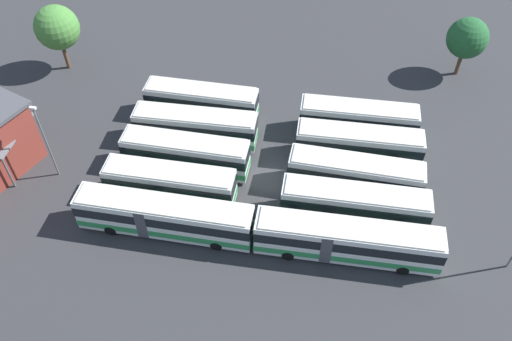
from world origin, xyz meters
TOP-DOWN VIEW (x-y plane):
  - ground_plane at (0.00, 0.00)m, footprint 95.09×95.09m
  - bus_row0_slot0 at (-7.52, -7.59)m, footprint 14.85×2.69m
  - bus_row0_slot1 at (-8.06, -3.96)m, footprint 11.52×2.69m
  - bus_row0_slot2 at (-7.71, -0.10)m, footprint 11.80×2.72m
  - bus_row0_slot3 at (-7.76, 3.63)m, footprint 12.03×2.98m
  - bus_row0_slot4 at (-8.11, 7.50)m, footprint 11.53×2.70m
  - bus_row1_slot0 at (7.54, -7.38)m, footprint 14.89×2.94m
  - bus_row1_slot1 at (7.98, -3.54)m, footprint 12.44×2.81m
  - bus_row1_slot2 at (7.86, -0.05)m, footprint 11.94×2.91m
  - bus_row1_slot3 at (8.00, 3.88)m, footprint 11.82×2.93m
  - bus_row1_slot4 at (7.81, 7.53)m, footprint 11.56×2.92m
  - lamp_post_near_entrance at (-19.43, -3.05)m, footprint 0.56×0.28m
  - tree_north_edge at (-25.57, 13.14)m, footprint 4.87×4.87m
  - tree_west_edge at (18.66, 19.84)m, footprint 4.45×4.45m

SIDE VIEW (x-z plane):
  - ground_plane at x=0.00m, z-range 0.00..0.00m
  - bus_row1_slot4 at x=7.81m, z-range 0.10..3.72m
  - bus_row0_slot1 at x=-8.06m, z-range 0.10..3.72m
  - bus_row0_slot4 at x=-8.11m, z-range 0.10..3.72m
  - bus_row1_slot3 at x=8.00m, z-range 0.10..3.72m
  - bus_row0_slot2 at x=-7.71m, z-range 0.10..3.72m
  - bus_row1_slot2 at x=7.86m, z-range 0.10..3.72m
  - bus_row0_slot3 at x=-7.76m, z-range 0.10..3.72m
  - bus_row1_slot1 at x=7.98m, z-range 0.10..3.72m
  - bus_row0_slot0 at x=-7.52m, z-range 0.10..3.72m
  - bus_row1_slot0 at x=7.54m, z-range 0.10..3.72m
  - lamp_post_near_entrance at x=-19.43m, z-range 0.41..8.57m
  - tree_west_edge at x=18.66m, z-range 1.21..8.11m
  - tree_north_edge at x=-25.57m, z-range 1.39..9.08m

